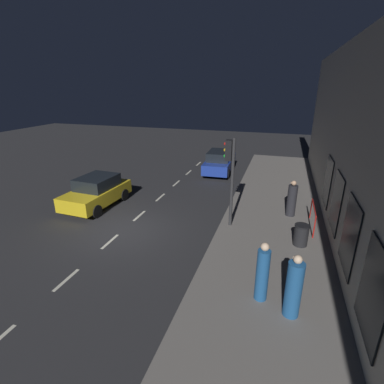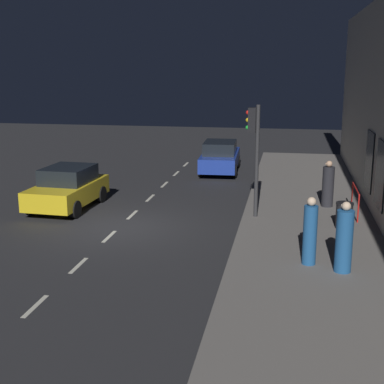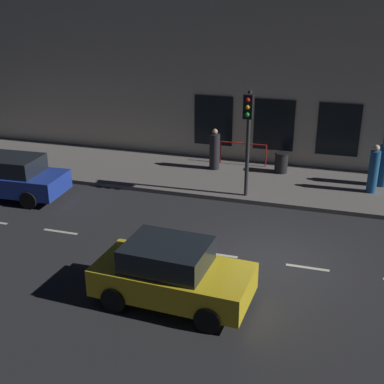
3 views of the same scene
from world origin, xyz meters
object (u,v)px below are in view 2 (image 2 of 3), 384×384
pedestrian_0 (328,186)px  pedestrian_1 (310,233)px  traffic_light (254,140)px  parked_car_1 (220,157)px  trash_bin (344,215)px  parked_car_0 (68,188)px  pedestrian_2 (344,240)px

pedestrian_0 → pedestrian_1: 6.35m
traffic_light → parked_car_1: 9.00m
traffic_light → trash_bin: traffic_light is taller
pedestrian_1 → parked_car_1: bearing=94.7°
trash_bin → parked_car_0: bearing=172.5°
parked_car_1 → trash_bin: (5.25, -9.36, -0.21)m
traffic_light → pedestrian_1: size_ratio=2.11×
pedestrian_2 → pedestrian_0: bearing=36.1°
pedestrian_0 → traffic_light: bearing=127.3°
traffic_light → pedestrian_0: traffic_light is taller
pedestrian_2 → trash_bin: 3.99m
pedestrian_1 → trash_bin: size_ratio=2.16×
traffic_light → trash_bin: bearing=-16.3°
pedestrian_1 → traffic_light: bearing=99.6°
parked_car_1 → parked_car_0: bearing=-123.0°
pedestrian_1 → pedestrian_2: 0.93m
parked_car_1 → pedestrian_2: size_ratio=2.40×
pedestrian_0 → pedestrian_2: pedestrian_2 is taller
parked_car_1 → pedestrian_0: size_ratio=2.56×
parked_car_1 → pedestrian_2: (4.87, -13.31, 0.20)m
pedestrian_0 → pedestrian_1: (-0.85, -6.29, 0.06)m
pedestrian_1 → trash_bin: (1.21, 3.54, -0.42)m
parked_car_1 → pedestrian_0: 8.22m
parked_car_0 → pedestrian_2: size_ratio=2.13×
parked_car_1 → pedestrian_1: bearing=-75.0°
pedestrian_0 → pedestrian_2: 6.69m
traffic_light → pedestrian_0: bearing=35.0°
traffic_light → parked_car_1: size_ratio=0.87×
traffic_light → pedestrian_0: size_ratio=2.24×
pedestrian_0 → pedestrian_1: size_ratio=0.94×
parked_car_0 → pedestrian_2: 10.98m
parked_car_1 → pedestrian_1: (4.04, -12.90, 0.21)m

